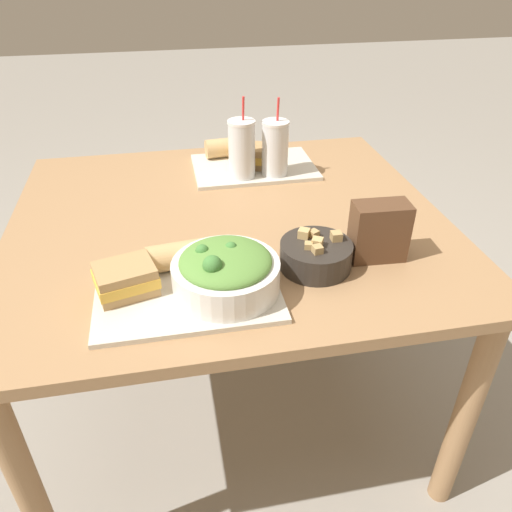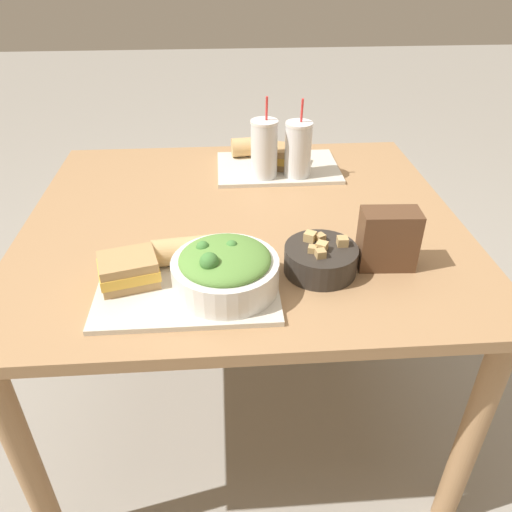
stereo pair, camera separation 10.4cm
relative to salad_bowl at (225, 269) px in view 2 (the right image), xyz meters
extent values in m
plane|color=gray|center=(0.05, 0.33, -0.76)|extent=(12.00, 12.00, 0.00)
cube|color=#A37A51|center=(0.05, 0.33, -0.07)|extent=(1.16, 1.05, 0.03)
cylinder|color=#A37A51|center=(-0.47, -0.14, -0.43)|extent=(0.06, 0.06, 0.68)
cylinder|color=#A37A51|center=(0.57, -0.14, -0.43)|extent=(0.06, 0.06, 0.68)
cylinder|color=#A37A51|center=(-0.47, 0.80, -0.43)|extent=(0.06, 0.06, 0.68)
cylinder|color=#A37A51|center=(0.57, 0.80, -0.43)|extent=(0.06, 0.06, 0.68)
cube|color=beige|center=(-0.08, 0.01, -0.05)|extent=(0.39, 0.26, 0.01)
cube|color=beige|center=(0.18, 0.64, -0.05)|extent=(0.39, 0.26, 0.01)
cylinder|color=white|center=(0.00, 0.00, -0.01)|extent=(0.23, 0.23, 0.07)
ellipsoid|color=#5B8E3D|center=(0.00, 0.00, 0.02)|extent=(0.19, 0.19, 0.05)
sphere|color=#427F38|center=(-0.03, -0.04, 0.05)|extent=(0.04, 0.04, 0.04)
sphere|color=#427F38|center=(-0.04, 0.02, 0.04)|extent=(0.03, 0.03, 0.03)
sphere|color=#427F38|center=(0.02, 0.02, 0.04)|extent=(0.03, 0.03, 0.03)
cube|color=beige|center=(0.01, -0.02, 0.03)|extent=(0.06, 0.06, 0.01)
cube|color=beige|center=(-0.02, 0.01, 0.03)|extent=(0.05, 0.06, 0.01)
cylinder|color=#2D2823|center=(0.22, 0.06, -0.03)|extent=(0.17, 0.17, 0.06)
cylinder|color=#4C2814|center=(0.22, 0.06, -0.01)|extent=(0.15, 0.15, 0.01)
cube|color=tan|center=(0.22, 0.09, 0.01)|extent=(0.03, 0.03, 0.02)
cube|color=tan|center=(0.26, 0.07, 0.01)|extent=(0.02, 0.02, 0.02)
cube|color=tan|center=(0.19, 0.10, 0.01)|extent=(0.03, 0.03, 0.02)
cube|color=tan|center=(0.21, 0.03, 0.01)|extent=(0.02, 0.02, 0.02)
cube|color=tan|center=(0.19, 0.05, 0.01)|extent=(0.02, 0.02, 0.02)
cube|color=tan|center=(0.21, 0.05, 0.01)|extent=(0.03, 0.03, 0.02)
cube|color=tan|center=(-0.21, 0.03, -0.04)|extent=(0.14, 0.12, 0.02)
cube|color=#EFB742|center=(-0.21, 0.03, -0.02)|extent=(0.14, 0.13, 0.02)
cube|color=tan|center=(-0.21, 0.03, 0.01)|extent=(0.14, 0.12, 0.02)
cylinder|color=tan|center=(-0.08, 0.10, -0.02)|extent=(0.17, 0.08, 0.06)
cylinder|color=beige|center=(-0.01, 0.11, -0.02)|extent=(0.01, 0.06, 0.06)
cube|color=tan|center=(0.18, 0.64, -0.04)|extent=(0.15, 0.13, 0.02)
cube|color=#EFB742|center=(0.18, 0.64, -0.02)|extent=(0.15, 0.14, 0.02)
cube|color=tan|center=(0.18, 0.64, 0.01)|extent=(0.15, 0.13, 0.02)
cylinder|color=tan|center=(0.11, 0.74, -0.02)|extent=(0.15, 0.08, 0.06)
cylinder|color=beige|center=(0.18, 0.74, -0.02)|extent=(0.01, 0.06, 0.06)
cylinder|color=silver|center=(0.13, 0.57, 0.04)|extent=(0.08, 0.08, 0.17)
cylinder|color=black|center=(0.13, 0.57, 0.03)|extent=(0.07, 0.07, 0.14)
cylinder|color=white|center=(0.13, 0.57, 0.12)|extent=(0.08, 0.08, 0.01)
cylinder|color=red|center=(0.14, 0.57, 0.16)|extent=(0.01, 0.02, 0.08)
cylinder|color=silver|center=(0.23, 0.57, 0.03)|extent=(0.08, 0.08, 0.16)
cylinder|color=#701E47|center=(0.23, 0.57, 0.02)|extent=(0.07, 0.07, 0.13)
cylinder|color=white|center=(0.23, 0.57, 0.12)|extent=(0.08, 0.08, 0.01)
cylinder|color=red|center=(0.24, 0.57, 0.15)|extent=(0.01, 0.02, 0.08)
cube|color=brown|center=(0.37, 0.07, 0.01)|extent=(0.13, 0.08, 0.14)
camera|label=1|loc=(-0.10, -0.85, 0.60)|focal=35.00mm
camera|label=2|loc=(0.00, -0.86, 0.60)|focal=35.00mm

